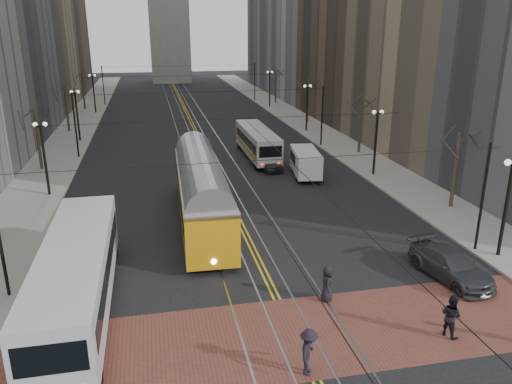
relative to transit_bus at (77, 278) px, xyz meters
name	(u,v)px	position (x,y,z in m)	size (l,w,h in m)	color
ground	(273,290)	(9.28, 0.00, -1.70)	(260.00, 260.00, 0.00)	black
sidewalk_left	(76,130)	(-5.72, 45.00, -1.62)	(5.00, 140.00, 0.15)	gray
sidewalk_right	(300,121)	(24.28, 45.00, -1.62)	(5.00, 140.00, 0.15)	gray
crosswalk_band	(295,335)	(9.28, -4.00, -1.69)	(25.00, 6.00, 0.01)	brown
streetcar_rails	(193,126)	(9.28, 45.00, -1.69)	(4.80, 130.00, 0.02)	gray
centre_lines	(193,126)	(9.28, 45.00, -1.69)	(0.42, 130.00, 0.01)	gold
lamp_posts	(206,128)	(9.28, 28.75, 1.10)	(27.60, 57.20, 5.60)	black
street_trees	(200,117)	(9.28, 35.25, 1.10)	(31.68, 53.28, 5.60)	#382D23
trolley_wires	(200,109)	(9.28, 34.83, 2.08)	(25.96, 120.00, 6.60)	black
transit_bus	(77,278)	(0.00, 0.00, 0.00)	(2.83, 13.58, 3.39)	silver
streetcar	(202,197)	(6.78, 9.86, 0.15)	(2.91, 15.66, 3.69)	orange
rear_bus	(257,143)	(14.15, 26.43, -0.23)	(2.45, 11.25, 2.94)	#BBBBBB
cargo_van	(305,164)	(16.90, 18.95, -0.50)	(2.08, 5.40, 2.39)	white
sedan_grey	(269,162)	(14.29, 22.00, -0.98)	(1.69, 4.20, 1.43)	#393B3F
sedan_parked	(451,265)	(18.78, -0.69, -0.94)	(2.12, 5.21, 1.51)	#3B3D42
pedestrian_a	(327,283)	(11.62, -1.50, -0.78)	(0.88, 0.57, 1.81)	black
pedestrian_c	(451,316)	(15.82, -5.35, -0.73)	(0.93, 0.73, 1.92)	black
pedestrian_d	(309,352)	(9.08, -6.50, -0.72)	(1.24, 0.72, 1.93)	black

